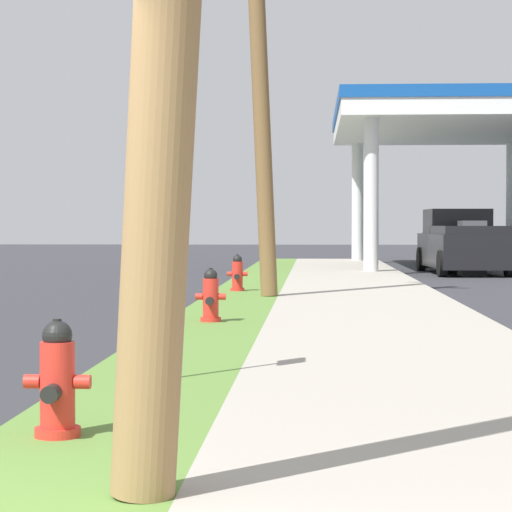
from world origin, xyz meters
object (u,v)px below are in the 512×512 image
at_px(fire_hydrant_nearest, 57,385).
at_px(fire_hydrant_third, 237,275).
at_px(car_silver_by_near_pump, 447,244).
at_px(truck_black_on_apron, 462,244).
at_px(utility_pole_midground, 260,75).
at_px(street_sign_post, 171,204).
at_px(truck_teal_at_forecourt, 450,241).
at_px(fire_hydrant_second, 211,298).

height_order(fire_hydrant_nearest, fire_hydrant_third, same).
height_order(car_silver_by_near_pump, truck_black_on_apron, truck_black_on_apron).
relative_size(utility_pole_midground, truck_black_on_apron, 1.50).
relative_size(fire_hydrant_nearest, car_silver_by_near_pump, 0.16).
height_order(fire_hydrant_nearest, car_silver_by_near_pump, car_silver_by_near_pump).
relative_size(utility_pole_midground, street_sign_post, 3.87).
distance_m(utility_pole_midground, truck_teal_at_forecourt, 20.62).
bearing_deg(fire_hydrant_second, utility_pole_midground, 85.86).
bearing_deg(car_silver_by_near_pump, fire_hydrant_nearest, -100.62).
distance_m(fire_hydrant_second, fire_hydrant_third, 7.16).
bearing_deg(fire_hydrant_third, fire_hydrant_second, -88.94).
bearing_deg(truck_black_on_apron, street_sign_post, -103.51).
xyz_separation_m(fire_hydrant_third, street_sign_post, (0.32, -12.77, 1.19)).
bearing_deg(fire_hydrant_nearest, fire_hydrant_second, 88.73).
height_order(fire_hydrant_second, utility_pole_midground, utility_pole_midground).
bearing_deg(truck_teal_at_forecourt, fire_hydrant_second, -104.39).
distance_m(fire_hydrant_third, truck_teal_at_forecourt, 19.03).
distance_m(fire_hydrant_third, utility_pole_midground, 4.20).
bearing_deg(fire_hydrant_nearest, truck_black_on_apron, 77.03).
height_order(fire_hydrant_third, car_silver_by_near_pump, car_silver_by_near_pump).
relative_size(car_silver_by_near_pump, truck_teal_at_forecourt, 0.83).
xyz_separation_m(fire_hydrant_nearest, utility_pole_midground, (0.59, 13.85, 3.86)).
xyz_separation_m(fire_hydrant_third, car_silver_by_near_pump, (6.90, 21.68, 0.28)).
distance_m(fire_hydrant_third, truck_black_on_apron, 12.63).
distance_m(street_sign_post, truck_black_on_apron, 24.53).
bearing_deg(truck_teal_at_forecourt, street_sign_post, -101.50).
bearing_deg(utility_pole_midground, fire_hydrant_nearest, -92.43).
distance_m(street_sign_post, car_silver_by_near_pump, 35.08).
relative_size(fire_hydrant_third, car_silver_by_near_pump, 0.16).
height_order(fire_hydrant_second, car_silver_by_near_pump, car_silver_by_near_pump).
distance_m(street_sign_post, truck_teal_at_forecourt, 31.26).
bearing_deg(utility_pole_midground, truck_teal_at_forecourt, 72.80).
bearing_deg(fire_hydrant_nearest, car_silver_by_near_pump, 79.38).
height_order(fire_hydrant_second, fire_hydrant_third, same).
bearing_deg(truck_teal_at_forecourt, utility_pole_midground, -107.20).
relative_size(fire_hydrant_third, truck_teal_at_forecourt, 0.13).
bearing_deg(car_silver_by_near_pump, truck_black_on_apron, -94.59).
bearing_deg(utility_pole_midground, fire_hydrant_second, -94.14).
distance_m(fire_hydrant_nearest, fire_hydrant_third, 15.42).
xyz_separation_m(fire_hydrant_nearest, street_sign_post, (0.37, 2.65, 1.19)).
bearing_deg(utility_pole_midground, fire_hydrant_third, 108.90).
distance_m(truck_teal_at_forecourt, truck_black_on_apron, 6.80).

